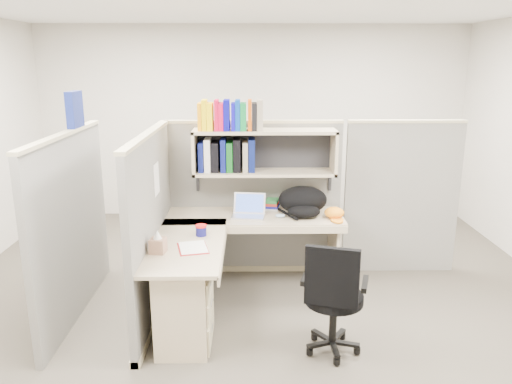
{
  "coord_description": "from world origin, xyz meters",
  "views": [
    {
      "loc": [
        -0.04,
        -4.13,
        2.21
      ],
      "look_at": [
        0.01,
        0.25,
        1.05
      ],
      "focal_mm": 35.0,
      "sensor_mm": 36.0,
      "label": 1
    }
  ],
  "objects_px": {
    "desk": "(207,279)",
    "backpack": "(303,202)",
    "laptop": "(248,206)",
    "snack_canister": "(201,230)",
    "task_chair": "(333,315)"
  },
  "relations": [
    {
      "from": "desk",
      "to": "laptop",
      "type": "bearing_deg",
      "value": 66.57
    },
    {
      "from": "backpack",
      "to": "desk",
      "type": "bearing_deg",
      "value": -144.04
    },
    {
      "from": "desk",
      "to": "task_chair",
      "type": "height_order",
      "value": "task_chair"
    },
    {
      "from": "laptop",
      "to": "snack_canister",
      "type": "xyz_separation_m",
      "value": [
        -0.41,
        -0.53,
        -0.06
      ]
    },
    {
      "from": "desk",
      "to": "backpack",
      "type": "distance_m",
      "value": 1.3
    },
    {
      "from": "desk",
      "to": "snack_canister",
      "type": "bearing_deg",
      "value": 103.17
    },
    {
      "from": "desk",
      "to": "snack_canister",
      "type": "distance_m",
      "value": 0.44
    },
    {
      "from": "snack_canister",
      "to": "backpack",
      "type": "bearing_deg",
      "value": 31.01
    },
    {
      "from": "backpack",
      "to": "snack_canister",
      "type": "relative_size",
      "value": 4.88
    },
    {
      "from": "snack_canister",
      "to": "task_chair",
      "type": "distance_m",
      "value": 1.34
    },
    {
      "from": "desk",
      "to": "task_chair",
      "type": "bearing_deg",
      "value": -23.23
    },
    {
      "from": "backpack",
      "to": "task_chair",
      "type": "distance_m",
      "value": 1.38
    },
    {
      "from": "desk",
      "to": "task_chair",
      "type": "distance_m",
      "value": 1.08
    },
    {
      "from": "desk",
      "to": "laptop",
      "type": "height_order",
      "value": "laptop"
    },
    {
      "from": "laptop",
      "to": "snack_canister",
      "type": "bearing_deg",
      "value": -120.35
    }
  ]
}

